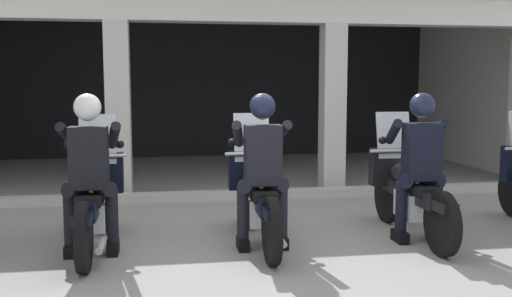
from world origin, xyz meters
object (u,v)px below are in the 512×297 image
(motorcycle_right, at_px, (408,190))
(police_officer_right, at_px, (420,154))
(police_officer_center, at_px, (262,158))
(motorcycle_left, at_px, (95,199))
(motorcycle_center, at_px, (258,195))
(police_officer_left, at_px, (89,160))

(motorcycle_right, bearing_deg, police_officer_right, -86.29)
(police_officer_center, distance_m, police_officer_right, 1.69)
(motorcycle_left, xyz_separation_m, police_officer_center, (1.69, -0.33, 0.44))
(motorcycle_center, bearing_deg, motorcycle_left, 176.79)
(police_officer_left, height_order, police_officer_right, same)
(motorcycle_right, relative_size, police_officer_right, 1.29)
(police_officer_right, bearing_deg, police_officer_left, -176.62)
(police_officer_left, xyz_separation_m, motorcycle_right, (3.38, 0.25, -0.44))
(police_officer_center, bearing_deg, motorcycle_center, 88.12)
(police_officer_left, relative_size, police_officer_right, 1.00)
(police_officer_center, bearing_deg, police_officer_left, 176.79)
(motorcycle_left, xyz_separation_m, police_officer_left, (-0.00, -0.28, 0.44))
(motorcycle_center, height_order, police_officer_right, police_officer_right)
(police_officer_left, bearing_deg, police_officer_right, 3.18)
(motorcycle_left, relative_size, police_officer_right, 1.29)
(motorcycle_center, relative_size, motorcycle_right, 1.00)
(police_officer_left, bearing_deg, police_officer_center, 2.17)
(motorcycle_center, relative_size, police_officer_center, 1.29)
(motorcycle_center, bearing_deg, police_officer_center, -91.88)
(motorcycle_left, bearing_deg, motorcycle_center, 2.17)
(motorcycle_center, xyz_separation_m, police_officer_center, (-0.00, -0.28, 0.44))
(motorcycle_left, height_order, motorcycle_center, same)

